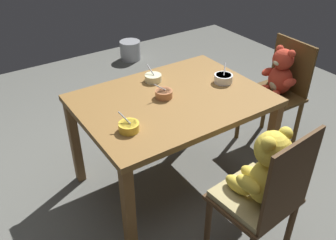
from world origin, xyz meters
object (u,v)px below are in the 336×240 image
object	(u,v)px
porridge_bowl_cream_far_center	(153,78)
porridge_bowl_terracotta_center	(164,94)
teddy_chair_near_front	(264,182)
metal_pail	(130,50)
teddy_chair_near_right	(279,81)
porridge_bowl_white_near_right	(223,78)
porridge_bowl_yellow_near_left	(129,127)
dining_table	(172,109)

from	to	relation	value
porridge_bowl_cream_far_center	porridge_bowl_terracotta_center	distance (m)	0.24
porridge_bowl_cream_far_center	teddy_chair_near_front	bearing A→B (deg)	-90.82
teddy_chair_near_front	metal_pail	world-z (taller)	teddy_chair_near_front
porridge_bowl_cream_far_center	metal_pail	xyz separation A→B (m)	(0.81, 1.88, -0.62)
teddy_chair_near_front	porridge_bowl_terracotta_center	size ratio (longest dim) A/B	7.89
porridge_bowl_cream_far_center	metal_pail	bearing A→B (deg)	66.71
teddy_chair_near_right	metal_pail	world-z (taller)	teddy_chair_near_right
porridge_bowl_terracotta_center	metal_pail	world-z (taller)	porridge_bowl_terracotta_center
teddy_chair_near_front	porridge_bowl_terracotta_center	distance (m)	0.85
porridge_bowl_white_near_right	porridge_bowl_terracotta_center	distance (m)	0.46
porridge_bowl_yellow_near_left	porridge_bowl_terracotta_center	size ratio (longest dim) A/B	1.00
porridge_bowl_white_near_right	porridge_bowl_terracotta_center	world-z (taller)	porridge_bowl_white_near_right
teddy_chair_near_front	porridge_bowl_yellow_near_left	distance (m)	0.77
porridge_bowl_cream_far_center	dining_table	bearing A→B (deg)	-94.39
porridge_bowl_terracotta_center	dining_table	bearing A→B (deg)	-36.00
porridge_bowl_terracotta_center	metal_pail	bearing A→B (deg)	67.53
teddy_chair_near_right	porridge_bowl_terracotta_center	xyz separation A→B (m)	(-1.02, 0.08, 0.17)
teddy_chair_near_right	porridge_bowl_white_near_right	xyz separation A→B (m)	(-0.56, 0.03, 0.17)
teddy_chair_near_right	porridge_bowl_terracotta_center	bearing A→B (deg)	-2.64
teddy_chair_near_front	porridge_bowl_white_near_right	bearing A→B (deg)	-32.06
dining_table	porridge_bowl_cream_far_center	distance (m)	0.29
porridge_bowl_cream_far_center	porridge_bowl_yellow_near_left	size ratio (longest dim) A/B	1.04
metal_pail	porridge_bowl_white_near_right	bearing A→B (deg)	-100.96
porridge_bowl_yellow_near_left	porridge_bowl_terracotta_center	bearing A→B (deg)	29.33
teddy_chair_near_front	porridge_bowl_terracotta_center	xyz separation A→B (m)	(-0.05, 0.84, 0.13)
teddy_chair_near_front	porridge_bowl_terracotta_center	bearing A→B (deg)	-1.51
porridge_bowl_white_near_right	teddy_chair_near_right	bearing A→B (deg)	-2.86
porridge_bowl_white_near_right	dining_table	bearing A→B (deg)	177.61
porridge_bowl_terracotta_center	porridge_bowl_cream_far_center	bearing A→B (deg)	74.52
dining_table	porridge_bowl_white_near_right	size ratio (longest dim) A/B	9.32
porridge_bowl_yellow_near_left	metal_pail	size ratio (longest dim) A/B	0.47
dining_table	porridge_bowl_white_near_right	xyz separation A→B (m)	(0.41, -0.02, 0.12)
porridge_bowl_white_near_right	metal_pail	xyz separation A→B (m)	(0.42, 2.17, -0.62)
teddy_chair_near_front	porridge_bowl_cream_far_center	xyz separation A→B (m)	(0.02, 1.07, 0.13)
teddy_chair_near_front	porridge_bowl_terracotta_center	world-z (taller)	teddy_chair_near_front
teddy_chair_near_right	teddy_chair_near_front	size ratio (longest dim) A/B	0.93
teddy_chair_near_front	porridge_bowl_cream_far_center	world-z (taller)	teddy_chair_near_front
porridge_bowl_cream_far_center	teddy_chair_near_right	bearing A→B (deg)	-18.03
porridge_bowl_white_near_right	porridge_bowl_yellow_near_left	size ratio (longest dim) A/B	1.07
dining_table	porridge_bowl_white_near_right	bearing A→B (deg)	-2.39
teddy_chair_near_right	porridge_bowl_white_near_right	bearing A→B (deg)	-1.15
teddy_chair_near_right	metal_pail	bearing A→B (deg)	-84.54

